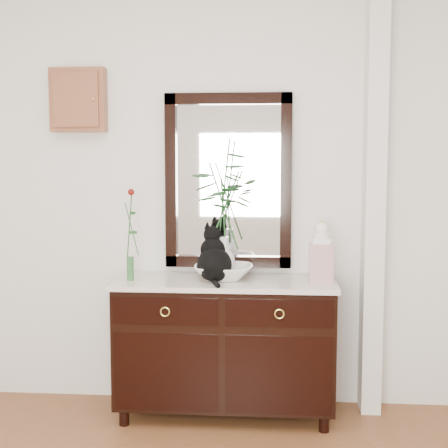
# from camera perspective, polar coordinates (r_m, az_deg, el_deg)

# --- Properties ---
(wall_back) EXTENTS (3.60, 0.04, 2.70)m
(wall_back) POSITION_cam_1_polar(r_m,az_deg,el_deg) (3.98, -1.04, 2.66)
(wall_back) COLOR silver
(wall_back) RESTS_ON ground
(pilaster) EXTENTS (0.12, 0.20, 2.70)m
(pilaster) POSITION_cam_1_polar(r_m,az_deg,el_deg) (3.93, 13.52, 2.46)
(pilaster) COLOR silver
(pilaster) RESTS_ON ground
(sideboard) EXTENTS (1.33, 0.52, 0.82)m
(sideboard) POSITION_cam_1_polar(r_m,az_deg,el_deg) (3.87, 0.12, -10.60)
(sideboard) COLOR black
(sideboard) RESTS_ON ground
(wall_mirror) EXTENTS (0.80, 0.06, 1.10)m
(wall_mirror) POSITION_cam_1_polar(r_m,az_deg,el_deg) (3.96, 0.38, 3.95)
(wall_mirror) COLOR black
(wall_mirror) RESTS_ON wall_back
(key_cabinet) EXTENTS (0.35, 0.10, 0.40)m
(key_cabinet) POSITION_cam_1_polar(r_m,az_deg,el_deg) (4.13, -13.17, 10.96)
(key_cabinet) COLOR brown
(key_cabinet) RESTS_ON wall_back
(cat) EXTENTS (0.31, 0.34, 0.34)m
(cat) POSITION_cam_1_polar(r_m,az_deg,el_deg) (3.72, -0.89, -2.69)
(cat) COLOR black
(cat) RESTS_ON sideboard
(lotus_bowl) EXTENTS (0.37, 0.37, 0.09)m
(lotus_bowl) POSITION_cam_1_polar(r_m,az_deg,el_deg) (3.80, -0.04, -4.41)
(lotus_bowl) COLOR white
(lotus_bowl) RESTS_ON sideboard
(vase_branches) EXTENTS (0.44, 0.44, 0.84)m
(vase_branches) POSITION_cam_1_polar(r_m,az_deg,el_deg) (3.75, -0.04, 1.58)
(vase_branches) COLOR silver
(vase_branches) RESTS_ON lotus_bowl
(bud_vase_rose) EXTENTS (0.07, 0.07, 0.56)m
(bud_vase_rose) POSITION_cam_1_polar(r_m,az_deg,el_deg) (3.77, -8.61, -0.91)
(bud_vase_rose) COLOR #2F6934
(bud_vase_rose) RESTS_ON sideboard
(ginger_jar) EXTENTS (0.14, 0.14, 0.37)m
(ginger_jar) POSITION_cam_1_polar(r_m,az_deg,el_deg) (3.74, 8.85, -2.48)
(ginger_jar) COLOR white
(ginger_jar) RESTS_ON sideboard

